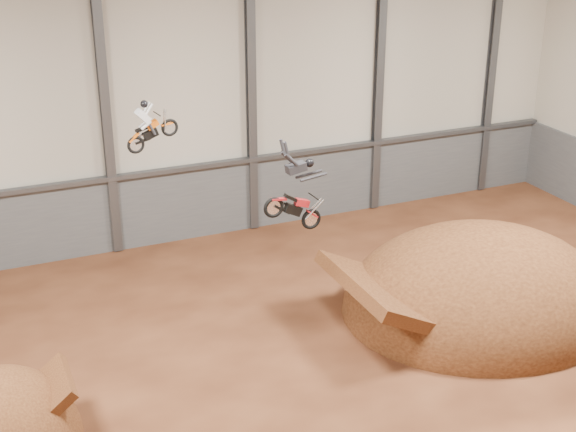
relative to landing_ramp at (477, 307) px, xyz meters
name	(u,v)px	position (x,y,z in m)	size (l,w,h in m)	color
floor	(325,414)	(-8.58, -3.80, 0.00)	(40.00, 40.00, 0.00)	#442112
back_wall	(179,93)	(-8.58, 11.20, 7.00)	(40.00, 0.10, 14.00)	beige
lower_band_back	(186,204)	(-8.58, 11.10, 1.75)	(39.80, 0.18, 3.50)	#575A5E
steel_rail	(185,168)	(-8.58, 10.95, 3.55)	(39.80, 0.35, 0.20)	#47494F
steel_column_2	(105,101)	(-11.91, 11.00, 7.00)	(0.40, 0.36, 13.90)	#47494F
steel_column_3	(251,87)	(-5.24, 11.00, 7.00)	(0.40, 0.36, 13.90)	#47494F
steel_column_4	(379,74)	(1.42, 11.00, 7.00)	(0.40, 0.36, 13.90)	#47494F
steel_column_5	(492,63)	(8.09, 11.00, 7.00)	(0.40, 0.36, 13.90)	#47494F
landing_ramp	(477,307)	(0.00, 0.00, 0.00)	(11.02, 9.75, 6.36)	#402010
fmx_rider_a	(155,119)	(-12.10, 1.65, 8.62)	(1.79, 0.68, 1.62)	#DC5D0D
fmx_rider_b	(289,187)	(-8.02, 0.36, 6.16)	(3.03, 0.87, 2.60)	#B0191E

